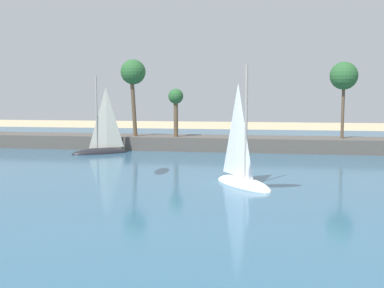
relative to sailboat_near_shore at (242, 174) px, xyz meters
name	(u,v)px	position (x,y,z in m)	size (l,w,h in m)	color
sea	(232,155)	(-2.64, 20.16, -0.92)	(220.00, 89.20, 0.06)	#33607F
palm_headland	(222,132)	(-4.39, 24.80, 1.40)	(115.22, 6.55, 13.32)	#514C47
sailboat_near_shore	(242,174)	(0.00, 0.00, 0.00)	(5.78, 6.68, 9.91)	white
sailboat_toward_headland	(101,146)	(-18.35, 18.29, 0.01)	(6.77, 5.75, 9.99)	black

